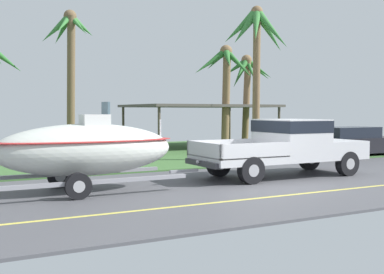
% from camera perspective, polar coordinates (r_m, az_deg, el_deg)
% --- Properties ---
extents(ground, '(36.00, 22.00, 0.11)m').
position_cam_1_polar(ground, '(21.32, -5.64, -2.64)').
color(ground, '#4C4C51').
extents(pickup_truck_towing, '(6.03, 2.12, 1.85)m').
position_cam_1_polar(pickup_truck_towing, '(16.03, 11.57, -0.83)').
color(pickup_truck_towing, silver).
rests_on(pickup_truck_towing, ground).
extents(boat_on_trailer, '(5.97, 2.22, 2.36)m').
position_cam_1_polar(boat_on_trailer, '(12.84, -12.54, -1.42)').
color(boat_on_trailer, gray).
rests_on(boat_on_trailer, ground).
extents(parked_sedan_near, '(4.73, 1.85, 1.38)m').
position_cam_1_polar(parked_sedan_near, '(23.58, 18.31, -0.57)').
color(parked_sedan_near, black).
rests_on(parked_sedan_near, ground).
extents(carport_awning, '(7.77, 5.62, 2.47)m').
position_cam_1_polar(carport_awning, '(27.21, 0.90, 3.63)').
color(carport_awning, '#4C4238').
rests_on(carport_awning, ground).
extents(palm_tree_near_left, '(2.77, 2.75, 7.10)m').
position_cam_1_polar(palm_tree_near_left, '(24.79, -14.37, 10.00)').
color(palm_tree_near_left, brown).
rests_on(palm_tree_near_left, ground).
extents(palm_tree_near_right, '(3.42, 3.06, 5.57)m').
position_cam_1_polar(palm_tree_near_right, '(25.26, 4.00, 7.44)').
color(palm_tree_near_right, brown).
rests_on(palm_tree_near_right, ground).
extents(palm_tree_far_left, '(2.61, 2.89, 6.49)m').
position_cam_1_polar(palm_tree_far_left, '(20.53, 7.63, 11.14)').
color(palm_tree_far_left, brown).
rests_on(palm_tree_far_left, ground).
extents(palm_tree_far_right, '(3.42, 2.51, 5.45)m').
position_cam_1_polar(palm_tree_far_right, '(28.84, 6.53, 6.86)').
color(palm_tree_far_right, brown).
rests_on(palm_tree_far_right, ground).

